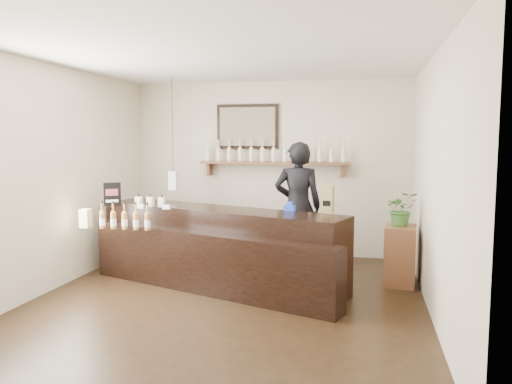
% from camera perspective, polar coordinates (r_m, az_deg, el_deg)
% --- Properties ---
extents(ground, '(5.00, 5.00, 0.00)m').
position_cam_1_polar(ground, '(5.99, -3.21, -12.20)').
color(ground, black).
rests_on(ground, ground).
extents(room_shell, '(5.00, 5.00, 5.00)m').
position_cam_1_polar(room_shell, '(5.69, -3.31, 4.33)').
color(room_shell, beige).
rests_on(room_shell, ground).
extents(back_wall_decor, '(2.66, 0.96, 1.69)m').
position_cam_1_polar(back_wall_decor, '(8.03, 0.31, 5.18)').
color(back_wall_decor, brown).
rests_on(back_wall_decor, ground).
extents(counter, '(3.52, 2.06, 1.14)m').
position_cam_1_polar(counter, '(6.48, -4.76, -6.56)').
color(counter, black).
rests_on(counter, ground).
extents(promo_sign, '(0.19, 0.15, 0.32)m').
position_cam_1_polar(promo_sign, '(6.98, -16.11, -0.25)').
color(promo_sign, black).
rests_on(promo_sign, counter).
extents(paper_bag, '(0.17, 0.14, 0.34)m').
position_cam_1_polar(paper_bag, '(6.15, 8.12, -0.79)').
color(paper_bag, olive).
rests_on(paper_bag, counter).
extents(tape_dispenser, '(0.15, 0.09, 0.12)m').
position_cam_1_polar(tape_dispenser, '(6.26, 3.85, -1.74)').
color(tape_dispenser, '#1A3BB8').
rests_on(tape_dispenser, counter).
extents(side_cabinet, '(0.43, 0.56, 0.76)m').
position_cam_1_polar(side_cabinet, '(6.75, 16.13, -6.95)').
color(side_cabinet, brown).
rests_on(side_cabinet, ground).
extents(potted_plant, '(0.46, 0.42, 0.44)m').
position_cam_1_polar(potted_plant, '(6.64, 16.28, -1.87)').
color(potted_plant, '#3B6F2C').
rests_on(potted_plant, side_cabinet).
extents(shopkeeper, '(0.80, 0.56, 2.08)m').
position_cam_1_polar(shopkeeper, '(7.13, 4.81, -0.68)').
color(shopkeeper, black).
rests_on(shopkeeper, ground).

